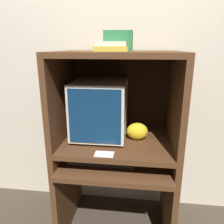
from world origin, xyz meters
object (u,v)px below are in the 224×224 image
Objects in this scene: crt_monitor at (100,108)px; book_stack at (111,47)px; keyboard at (102,161)px; snack_bag at (137,131)px; mouse at (145,164)px; storage_box at (119,41)px.

crt_monitor is 2.14× the size of book_stack.
keyboard is 0.35m from snack_bag.
keyboard is 0.31m from mouse.
storage_box reaches higher than crt_monitor.
keyboard is at bearing 178.54° from mouse.
keyboard is 6.85× the size of mouse.
book_stack reaches higher than snack_bag.
snack_bag is 0.65m from book_stack.
storage_box reaches higher than book_stack.
storage_box is at bearing 59.27° from keyboard.
mouse is at bearing -1.46° from keyboard.
mouse is at bearing -29.82° from crt_monitor.
snack_bag reaches higher than keyboard.
crt_monitor is 0.33m from snack_bag.
crt_monitor reaches higher than snack_bag.
snack_bag is at bearing -8.11° from crt_monitor.
keyboard is 3.03× the size of snack_bag.
mouse is 0.25m from snack_bag.
book_stack is 1.14× the size of storage_box.
crt_monitor is 0.97× the size of keyboard.
snack_bag reaches higher than mouse.
keyboard is at bearing -140.42° from book_stack.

